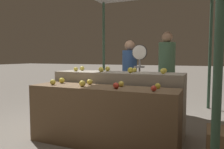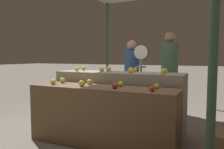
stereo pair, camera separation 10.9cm
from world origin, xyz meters
TOP-DOWN VIEW (x-y plane):
  - ground_plane at (0.00, 0.00)m, footprint 60.00×60.00m
  - display_counter_front at (0.00, 0.00)m, footprint 2.11×0.55m
  - display_counter_back at (0.00, 0.60)m, footprint 2.11×0.55m
  - apple_front_0 at (-0.76, -0.11)m, footprint 0.08×0.08m
  - apple_front_1 at (-0.26, -0.10)m, footprint 0.09×0.09m
  - apple_front_2 at (0.25, -0.10)m, footprint 0.08×0.08m
  - apple_front_3 at (0.75, -0.12)m, footprint 0.07×0.07m
  - apple_front_4 at (-0.76, 0.12)m, footprint 0.09×0.09m
  - apple_front_5 at (-0.26, 0.11)m, footprint 0.09×0.09m
  - apple_front_6 at (0.25, 0.10)m, footprint 0.08×0.08m
  - apple_front_7 at (0.75, 0.11)m, footprint 0.07×0.07m
  - apple_back_0 at (-0.74, 0.49)m, footprint 0.08×0.08m
  - apple_back_1 at (-0.26, 0.50)m, footprint 0.08×0.08m
  - apple_back_2 at (0.25, 0.49)m, footprint 0.09×0.09m
  - apple_back_3 at (0.75, 0.50)m, footprint 0.09×0.09m
  - apple_back_4 at (-0.74, 0.70)m, footprint 0.08×0.08m
  - apple_back_5 at (-0.24, 0.72)m, footprint 0.08×0.08m
  - apple_back_6 at (0.25, 0.70)m, footprint 0.07×0.07m
  - apple_back_7 at (0.74, 0.70)m, footprint 0.07×0.07m
  - produce_scale at (0.17, 1.27)m, footprint 0.29×0.20m
  - person_vendor_at_scale at (-0.14, 1.60)m, footprint 0.39×0.39m
  - person_customer_left at (0.51, 2.29)m, footprint 0.39×0.39m

SIDE VIEW (x-z plane):
  - ground_plane at x=0.00m, z-range 0.00..0.00m
  - display_counter_front at x=0.00m, z-range 0.00..0.83m
  - display_counter_back at x=0.00m, z-range 0.00..1.00m
  - apple_front_3 at x=0.75m, z-range 0.83..0.91m
  - apple_front_7 at x=0.75m, z-range 0.83..0.91m
  - apple_front_6 at x=0.25m, z-range 0.83..0.91m
  - apple_front_2 at x=0.25m, z-range 0.83..0.92m
  - apple_front_0 at x=-0.76m, z-range 0.83..0.92m
  - apple_front_5 at x=-0.26m, z-range 0.83..0.92m
  - apple_front_4 at x=-0.76m, z-range 0.83..0.92m
  - apple_front_1 at x=-0.26m, z-range 0.83..0.92m
  - person_vendor_at_scale at x=-0.14m, z-range 0.13..1.73m
  - apple_back_6 at x=0.25m, z-range 1.00..1.07m
  - apple_back_7 at x=0.74m, z-range 1.00..1.07m
  - apple_back_0 at x=-0.74m, z-range 1.00..1.08m
  - apple_back_4 at x=-0.74m, z-range 1.00..1.08m
  - apple_back_5 at x=-0.24m, z-range 1.00..1.08m
  - apple_back_1 at x=-0.26m, z-range 1.00..1.08m
  - apple_back_3 at x=0.75m, z-range 1.00..1.09m
  - apple_back_2 at x=0.25m, z-range 1.00..1.09m
  - person_customer_left at x=0.51m, z-range 0.14..1.95m
  - produce_scale at x=0.17m, z-range 0.34..1.81m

